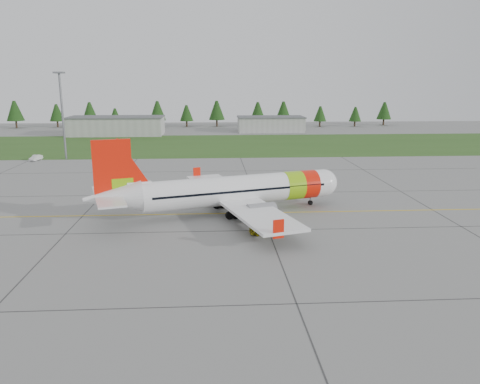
{
  "coord_description": "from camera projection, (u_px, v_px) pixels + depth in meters",
  "views": [
    {
      "loc": [
        3.06,
        -55.69,
        18.21
      ],
      "look_at": [
        6.77,
        5.61,
        3.66
      ],
      "focal_mm": 35.0,
      "sensor_mm": 36.0,
      "label": 1
    }
  ],
  "objects": [
    {
      "name": "grass_strip",
      "position": [
        201.0,
        145.0,
        137.75
      ],
      "size": [
        320.0,
        50.0,
        0.03
      ],
      "primitive_type": "cube",
      "color": "#30561E",
      "rests_on": "ground"
    },
    {
      "name": "hangar_east",
      "position": [
        271.0,
        125.0,
        173.59
      ],
      "size": [
        24.0,
        12.0,
        5.2
      ],
      "primitive_type": "cube",
      "color": "#A8A8A3",
      "rests_on": "ground"
    },
    {
      "name": "follow_me_car",
      "position": [
        264.0,
        220.0,
        56.73
      ],
      "size": [
        1.4,
        1.58,
        3.52
      ],
      "primitive_type": "imported",
      "rotation": [
        0.0,
        0.0,
        1.72
      ],
      "color": "yellow",
      "rests_on": "ground"
    },
    {
      "name": "ground",
      "position": [
        188.0,
        232.0,
        58.11
      ],
      "size": [
        320.0,
        320.0,
        0.0
      ],
      "primitive_type": "plane",
      "color": "gray",
      "rests_on": "ground"
    },
    {
      "name": "hangar_west",
      "position": [
        116.0,
        126.0,
        162.49
      ],
      "size": [
        32.0,
        14.0,
        6.0
      ],
      "primitive_type": "cube",
      "color": "#A8A8A3",
      "rests_on": "ground"
    },
    {
      "name": "treeline",
      "position": [
        204.0,
        115.0,
        190.99
      ],
      "size": [
        160.0,
        8.0,
        10.0
      ],
      "primitive_type": null,
      "color": "#1C3F14",
      "rests_on": "ground"
    },
    {
      "name": "taxi_guideline",
      "position": [
        191.0,
        214.0,
        65.87
      ],
      "size": [
        120.0,
        0.25,
        0.02
      ],
      "primitive_type": "cube",
      "color": "gold",
      "rests_on": "ground"
    },
    {
      "name": "service_van",
      "position": [
        35.0,
        152.0,
        110.01
      ],
      "size": [
        1.61,
        1.55,
        3.94
      ],
      "primitive_type": "imported",
      "rotation": [
        0.0,
        0.0,
        -0.21
      ],
      "color": "silver",
      "rests_on": "ground"
    },
    {
      "name": "floodlight_mast",
      "position": [
        63.0,
        117.0,
        110.25
      ],
      "size": [
        0.5,
        0.5,
        20.0
      ],
      "primitive_type": "cylinder",
      "color": "slate",
      "rests_on": "ground"
    },
    {
      "name": "aircraft",
      "position": [
        233.0,
        191.0,
        65.82
      ],
      "size": [
        35.81,
        33.85,
        11.14
      ],
      "rotation": [
        0.0,
        0.0,
        0.3
      ],
      "color": "white",
      "rests_on": "ground"
    }
  ]
}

